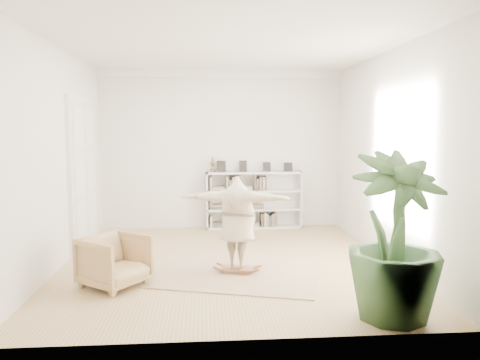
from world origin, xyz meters
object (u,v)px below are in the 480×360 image
Objects in this scene: bookshelf at (254,201)px; person at (238,220)px; rocker_board at (238,269)px; armchair at (114,261)px; houseplant at (395,236)px.

bookshelf is 3.51m from person.
rocker_board is at bearing -100.27° from bookshelf.
rocker_board is (1.81, 0.49, -0.31)m from armchair.
rocker_board is 0.78m from person.
bookshelf is at bearing 96.00° from rocker_board.
armchair is 0.41× the size of houseplant.
houseplant is (1.09, -5.37, 0.37)m from bookshelf.
person is at bearing -37.30° from armchair.
houseplant reaches higher than armchair.
person is at bearing -100.27° from bookshelf.
armchair is 3.85m from houseplant.
bookshelf is 1.10× the size of houseplant.
person is (-0.00, 0.00, 0.78)m from rocker_board.
rocker_board is 2.74m from houseplant.
armchair is 1.44× the size of rocker_board.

